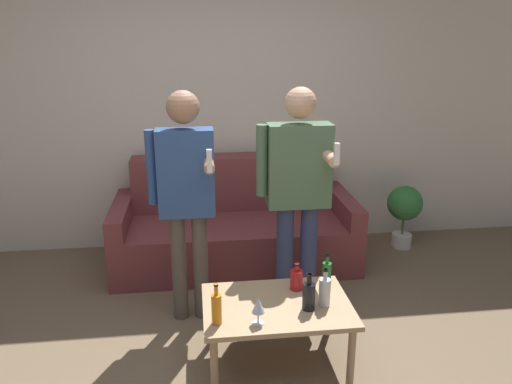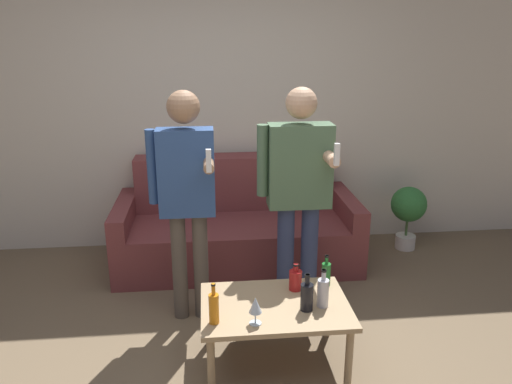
{
  "view_description": "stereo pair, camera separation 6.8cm",
  "coord_description": "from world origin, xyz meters",
  "px_view_note": "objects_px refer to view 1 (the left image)",
  "views": [
    {
      "loc": [
        -0.15,
        -2.37,
        1.94
      ],
      "look_at": [
        0.23,
        0.69,
        0.95
      ],
      "focal_mm": 35.0,
      "sensor_mm": 36.0,
      "label": 1
    },
    {
      "loc": [
        -0.08,
        -2.38,
        1.94
      ],
      "look_at": [
        0.23,
        0.69,
        0.95
      ],
      "focal_mm": 35.0,
      "sensor_mm": 36.0,
      "label": 2
    }
  ],
  "objects_px": {
    "couch": "(235,227)",
    "coffee_table": "(277,311)",
    "bottle_orange": "(327,273)",
    "person_standing_right": "(298,184)",
    "person_standing_left": "(186,189)"
  },
  "relations": [
    {
      "from": "couch",
      "to": "bottle_orange",
      "type": "bearing_deg",
      "value": -69.9
    },
    {
      "from": "couch",
      "to": "coffee_table",
      "type": "distance_m",
      "value": 1.51
    },
    {
      "from": "couch",
      "to": "bottle_orange",
      "type": "distance_m",
      "value": 1.4
    },
    {
      "from": "couch",
      "to": "bottle_orange",
      "type": "xyz_separation_m",
      "value": [
        0.48,
        -1.31,
        0.18
      ]
    },
    {
      "from": "person_standing_right",
      "to": "couch",
      "type": "bearing_deg",
      "value": 115.0
    },
    {
      "from": "coffee_table",
      "to": "bottle_orange",
      "type": "bearing_deg",
      "value": 29.44
    },
    {
      "from": "couch",
      "to": "person_standing_left",
      "type": "distance_m",
      "value": 1.18
    },
    {
      "from": "couch",
      "to": "coffee_table",
      "type": "relative_size",
      "value": 2.34
    },
    {
      "from": "coffee_table",
      "to": "person_standing_right",
      "type": "height_order",
      "value": "person_standing_right"
    },
    {
      "from": "bottle_orange",
      "to": "person_standing_left",
      "type": "xyz_separation_m",
      "value": [
        -0.87,
        0.4,
        0.47
      ]
    },
    {
      "from": "bottle_orange",
      "to": "coffee_table",
      "type": "bearing_deg",
      "value": -150.56
    },
    {
      "from": "bottle_orange",
      "to": "person_standing_left",
      "type": "relative_size",
      "value": 0.13
    },
    {
      "from": "couch",
      "to": "bottle_orange",
      "type": "relative_size",
      "value": 9.98
    },
    {
      "from": "coffee_table",
      "to": "person_standing_right",
      "type": "distance_m",
      "value": 0.93
    },
    {
      "from": "couch",
      "to": "coffee_table",
      "type": "bearing_deg",
      "value": -85.19
    }
  ]
}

